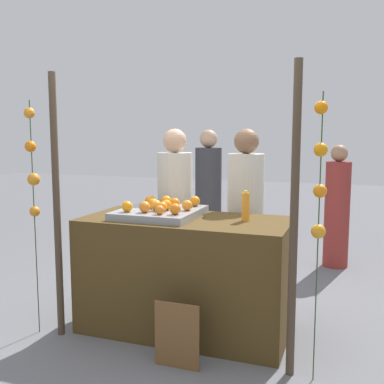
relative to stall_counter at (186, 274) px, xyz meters
The scene contains 27 objects.
ground_plane 0.47m from the stall_counter, ahead, with size 24.00×24.00×0.00m, color slate.
stall_counter is the anchor object (origin of this frame).
orange_tray 0.56m from the stall_counter, behind, with size 0.64×0.69×0.06m, color gray.
orange_0 0.63m from the stall_counter, 166.61° to the right, with size 0.09×0.09×0.09m, color orange.
orange_1 0.75m from the stall_counter, 153.55° to the left, with size 0.07×0.07×0.07m, color orange.
orange_2 0.67m from the stall_counter, 148.55° to the right, with size 0.09×0.09×0.09m, color orange.
orange_3 0.62m from the stall_counter, 122.46° to the right, with size 0.07×0.07×0.07m, color orange.
orange_4 0.61m from the stall_counter, 151.65° to the right, with size 0.08×0.08×0.08m, color orange.
orange_5 0.60m from the stall_counter, 97.57° to the right, with size 0.09×0.09×0.09m, color orange.
orange_6 0.66m from the stall_counter, 141.81° to the left, with size 0.09×0.09×0.09m, color orange.
orange_7 0.61m from the stall_counter, 139.04° to the left, with size 0.09×0.09×0.09m, color orange.
orange_8 0.60m from the stall_counter, behind, with size 0.09×0.09×0.09m, color orange.
orange_9 0.58m from the stall_counter, 88.45° to the left, with size 0.09×0.09×0.09m, color orange.
orange_10 0.66m from the stall_counter, behind, with size 0.08×0.08×0.08m, color orange.
orange_11 0.77m from the stall_counter, 147.33° to the left, with size 0.07×0.07×0.07m, color orange.
orange_12 0.75m from the stall_counter, 156.02° to the right, with size 0.09×0.09×0.09m, color orange.
orange_13 0.64m from the stall_counter, 93.38° to the left, with size 0.09×0.09×0.09m, color orange.
juice_bottle 0.76m from the stall_counter, ahead, with size 0.06×0.06×0.24m.
chalkboard_sign 0.69m from the stall_counter, 74.90° to the right, with size 0.33×0.03×0.48m.
vendor_left 0.77m from the stall_counter, 119.15° to the left, with size 0.34×0.34×1.68m.
vendor_right 0.79m from the stall_counter, 61.24° to the left, with size 0.34×0.34×1.68m.
crowd_person_0 2.60m from the stall_counter, 64.76° to the left, with size 0.30×0.30×1.50m.
crowd_person_1 2.17m from the stall_counter, 102.76° to the left, with size 0.34×0.34×1.69m.
canopy_post_left 1.18m from the stall_counter, 154.23° to the right, with size 0.06×0.06×2.11m, color #473828.
canopy_post_right 1.18m from the stall_counter, 25.77° to the right, with size 0.06×0.06×2.11m, color #473828.
garland_strand_left 1.52m from the stall_counter, 157.12° to the right, with size 0.11×0.10×1.90m.
garland_strand_right 1.47m from the stall_counter, 23.56° to the right, with size 0.10×0.09×1.90m.
Camera 1 is at (1.29, -3.43, 1.64)m, focal length 42.55 mm.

